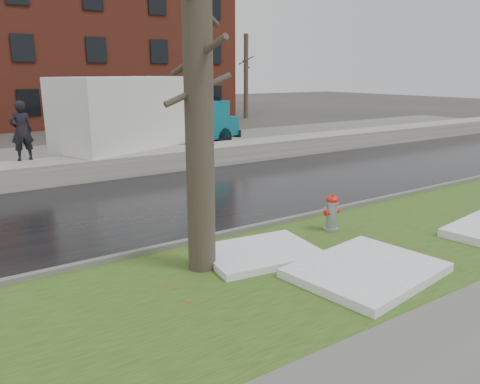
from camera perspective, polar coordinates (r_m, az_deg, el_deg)
ground at (r=9.99m, az=3.22°, el=-6.69°), size 120.00×120.00×0.00m
verge at (r=9.09m, az=8.02°, el=-8.87°), size 60.00×4.50×0.04m
road at (r=13.66m, az=-8.20°, el=-0.92°), size 60.00×7.00×0.03m
parking_lot at (r=21.49m, az=-18.17°, el=4.10°), size 60.00×9.00×0.03m
curb at (r=10.73m, az=-0.00°, el=-4.75°), size 60.00×0.15×0.14m
snowbank at (r=17.38m, az=-14.31°, el=3.28°), size 60.00×1.60×0.75m
brick_building at (r=38.22m, az=-23.16°, el=15.40°), size 26.00×12.00×10.00m
bg_tree_right at (r=38.15m, az=0.74°, el=14.00°), size 1.40×1.62×6.50m
fire_hydrant at (r=10.91m, az=11.10°, el=-2.31°), size 0.42×0.35×0.87m
tree at (r=8.19m, az=-5.06°, el=11.87°), size 1.32×1.57×6.35m
box_truck at (r=19.55m, az=-11.34°, el=8.92°), size 10.17×5.48×3.44m
worker at (r=17.02m, az=-25.09°, el=6.76°), size 0.76×0.55×1.95m
snow_patch_near at (r=8.87m, az=15.17°, el=-9.17°), size 2.85×2.34×0.16m
snow_patch_far at (r=9.37m, az=2.44°, el=-7.41°), size 2.39×1.87×0.14m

